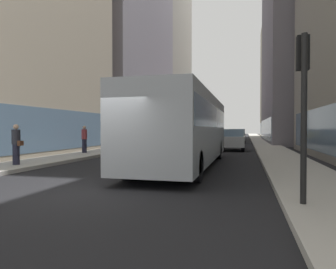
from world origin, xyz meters
name	(u,v)px	position (x,y,z in m)	size (l,w,h in m)	color
ground_plane	(217,141)	(0.00, 35.00, 0.00)	(120.00, 120.00, 0.00)	black
sidewalk_left	(177,140)	(-5.70, 35.00, 0.07)	(2.40, 110.00, 0.15)	#ADA89E
sidewalk_right	(261,141)	(5.70, 35.00, 0.07)	(2.40, 110.00, 0.15)	#ADA89E
building_left_mid	(115,26)	(-11.90, 27.88, 14.37)	(10.03, 19.26, 28.76)	slate
building_left_far	(159,56)	(-11.90, 47.72, 15.15)	(9.26, 17.16, 30.32)	gray
building_right_far	(291,78)	(11.90, 52.96, 11.03)	(10.27, 18.06, 22.07)	#B2A893
transit_bus	(186,126)	(1.20, 6.07, 1.78)	(2.78, 11.53, 3.05)	#999EA3
car_red_coupe	(209,135)	(-1.20, 35.73, 0.82)	(1.90, 3.96, 1.62)	red
car_silver_sedan	(233,140)	(2.80, 16.60, 0.82)	(1.79, 4.00, 1.62)	#B7BABF
car_white_van	(147,141)	(-2.80, 12.69, 0.82)	(1.85, 4.56, 1.62)	silver
car_grey_wagon	(237,136)	(2.80, 28.99, 0.82)	(1.91, 4.51, 1.62)	slate
car_blue_hatchback	(208,133)	(-2.80, 47.47, 0.82)	(1.81, 4.64, 1.62)	#4C6BB7
car_yellow_taxi	(239,134)	(2.80, 39.72, 0.82)	(1.75, 4.05, 1.62)	yellow
box_truck	(187,129)	(-2.80, 27.53, 1.67)	(2.30, 7.50, 3.05)	#A51919
dalmatian_dog	(119,161)	(-0.51, 2.59, 0.51)	(0.22, 0.96, 0.72)	white
pedestrian_with_handbag	(16,144)	(-5.49, 3.44, 1.01)	(0.45, 0.34, 1.69)	#1E1E2D
pedestrian_in_coat	(84,139)	(-6.02, 9.92, 1.01)	(0.34, 0.34, 1.69)	#1E1E2D
traffic_light_near	(303,90)	(4.90, -0.68, 2.44)	(0.24, 0.40, 3.40)	black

